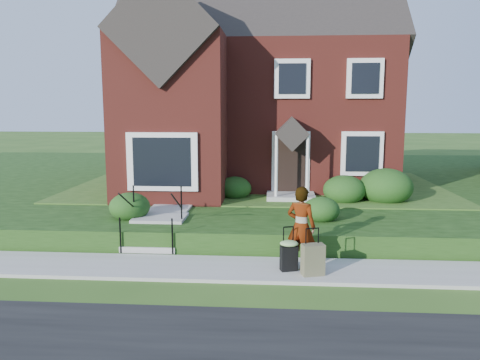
# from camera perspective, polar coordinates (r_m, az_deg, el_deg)

# --- Properties ---
(ground) EXTENTS (120.00, 120.00, 0.00)m
(ground) POSITION_cam_1_polar(r_m,az_deg,el_deg) (10.74, 0.70, -11.02)
(ground) COLOR #2D5119
(ground) RESTS_ON ground
(sidewalk) EXTENTS (60.00, 1.60, 0.08)m
(sidewalk) POSITION_cam_1_polar(r_m,az_deg,el_deg) (10.73, 0.70, -10.82)
(sidewalk) COLOR #9E9B93
(sidewalk) RESTS_ON ground
(terrace) EXTENTS (44.00, 20.00, 0.60)m
(terrace) POSITION_cam_1_polar(r_m,az_deg,el_deg) (21.52, 13.12, -0.36)
(terrace) COLOR #16340E
(terrace) RESTS_ON ground
(walkway) EXTENTS (1.20, 6.00, 0.06)m
(walkway) POSITION_cam_1_polar(r_m,az_deg,el_deg) (15.69, -7.38, -2.34)
(walkway) COLOR #9E9B93
(walkway) RESTS_ON terrace
(main_house) EXTENTS (10.40, 10.20, 9.40)m
(main_house) POSITION_cam_1_polar(r_m,az_deg,el_deg) (19.78, 1.78, 13.50)
(main_house) COLOR maroon
(main_house) RESTS_ON terrace
(front_steps) EXTENTS (1.40, 2.02, 1.50)m
(front_steps) POSITION_cam_1_polar(r_m,az_deg,el_deg) (12.72, -10.17, -5.75)
(front_steps) COLOR #9E9B93
(front_steps) RESTS_ON ground
(foundation_shrubs) EXTENTS (10.07, 4.33, 1.21)m
(foundation_shrubs) POSITION_cam_1_polar(r_m,az_deg,el_deg) (15.13, 6.86, -0.96)
(foundation_shrubs) COLOR #173911
(foundation_shrubs) RESTS_ON terrace
(woman) EXTENTS (0.79, 0.68, 1.84)m
(woman) POSITION_cam_1_polar(r_m,az_deg,el_deg) (10.65, 7.47, -5.65)
(woman) COLOR #999999
(woman) RESTS_ON sidewalk
(suitcase_black) EXTENTS (0.48, 0.43, 0.99)m
(suitcase_black) POSITION_cam_1_polar(r_m,az_deg,el_deg) (10.47, 5.99, -8.92)
(suitcase_black) COLOR black
(suitcase_black) RESTS_ON sidewalk
(suitcase_olive) EXTENTS (0.53, 0.38, 1.02)m
(suitcase_olive) POSITION_cam_1_polar(r_m,az_deg,el_deg) (10.28, 8.88, -9.55)
(suitcase_olive) COLOR brown
(suitcase_olive) RESTS_ON sidewalk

